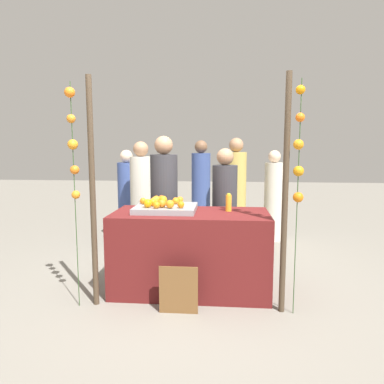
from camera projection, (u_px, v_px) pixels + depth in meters
ground_plane at (191, 290)px, 3.97m from camera, size 24.00×24.00×0.00m
stall_counter at (191, 252)px, 3.91m from camera, size 1.67×0.79×0.87m
orange_tray at (166, 208)px, 3.92m from camera, size 0.66×0.56×0.06m
orange_0 at (156, 200)px, 4.03m from camera, size 0.09×0.09×0.09m
orange_1 at (163, 200)px, 4.03m from camera, size 0.09×0.09×0.09m
orange_2 at (157, 205)px, 3.74m from camera, size 0.07×0.07×0.07m
orange_3 at (170, 204)px, 3.74m from camera, size 0.09×0.09×0.09m
orange_4 at (176, 201)px, 4.02m from camera, size 0.08×0.08×0.08m
orange_5 at (148, 203)px, 3.79m from camera, size 0.09×0.09×0.09m
orange_6 at (161, 199)px, 4.14m from camera, size 0.08×0.08×0.08m
orange_7 at (143, 201)px, 4.01m from camera, size 0.07×0.07×0.07m
orange_8 at (180, 200)px, 4.09m from camera, size 0.07×0.07×0.07m
orange_9 at (153, 202)px, 3.87m from camera, size 0.08×0.08×0.08m
orange_10 at (181, 205)px, 3.76m from camera, size 0.07×0.07×0.07m
orange_11 at (154, 201)px, 3.95m from camera, size 0.09×0.09×0.09m
orange_12 at (162, 204)px, 3.79m from camera, size 0.09×0.09×0.09m
juice_bottle at (229, 203)px, 3.91m from camera, size 0.06×0.06×0.20m
chalkboard_sign at (179, 290)px, 3.39m from camera, size 0.37×0.03×0.47m
vendor_left at (164, 208)px, 4.54m from camera, size 0.34×0.34×1.70m
vendor_right at (224, 214)px, 4.51m from camera, size 0.31×0.31×1.55m
crowd_person_0 at (201, 191)px, 6.44m from camera, size 0.34×0.34×1.67m
crowd_person_1 at (142, 201)px, 5.33m from camera, size 0.33×0.33×1.64m
crowd_person_2 at (127, 199)px, 5.88m from camera, size 0.30×0.30×1.51m
crowd_person_3 at (235, 194)px, 5.88m from camera, size 0.34×0.34×1.71m
crowd_person_4 at (273, 199)px, 5.98m from camera, size 0.30×0.30×1.51m
canopy_post_left at (93, 194)px, 3.47m from camera, size 0.06×0.06×2.24m
canopy_post_right at (285, 196)px, 3.31m from camera, size 0.06×0.06×2.24m
garland_strand_left at (73, 142)px, 3.37m from camera, size 0.10×0.11×2.17m
garland_strand_right at (299, 153)px, 3.22m from camera, size 0.11×0.10×2.17m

